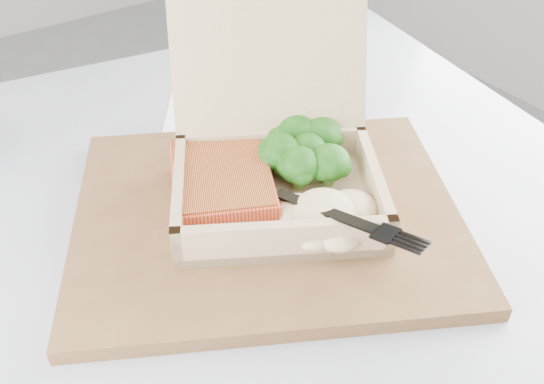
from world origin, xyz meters
TOP-DOWN VIEW (x-y plane):
  - cafe_table at (0.30, -0.40)m, footprint 1.01×1.01m
  - serving_tray at (0.35, -0.39)m, footprint 0.48×0.45m
  - takeout_container at (0.37, -0.37)m, footprint 0.28×0.29m
  - salmon_fillet at (0.32, -0.35)m, footprint 0.14×0.16m
  - broccoli_pile at (0.41, -0.37)m, footprint 0.11×0.11m
  - mashed_potatoes at (0.37, -0.45)m, footprint 0.10×0.09m
  - plastic_fork at (0.36, -0.44)m, footprint 0.06×0.16m
  - receipt at (0.38, -0.19)m, footprint 0.15×0.17m

SIDE VIEW (x-z plane):
  - cafe_table at x=0.30m, z-range 0.18..0.94m
  - receipt at x=0.38m, z-range 0.76..0.76m
  - serving_tray at x=0.35m, z-range 0.76..0.77m
  - salmon_fillet at x=0.32m, z-range 0.78..0.81m
  - mashed_potatoes at x=0.37m, z-range 0.78..0.82m
  - broccoli_pile at x=0.41m, z-range 0.78..0.82m
  - plastic_fork at x=0.36m, z-range 0.80..0.83m
  - takeout_container at x=0.37m, z-range 0.73..0.91m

